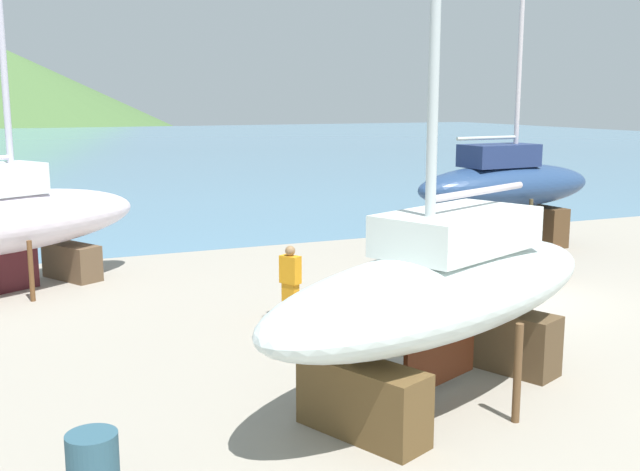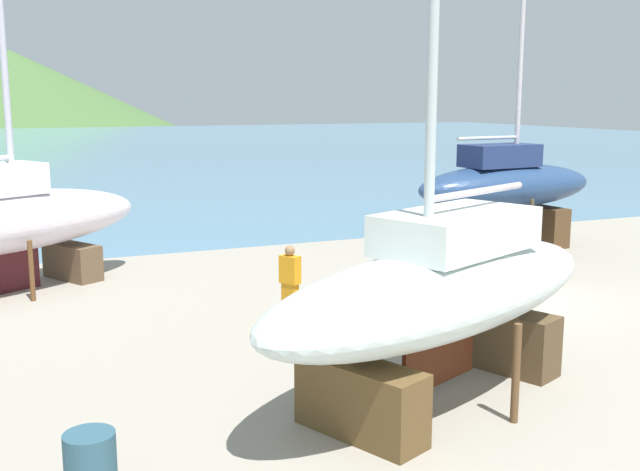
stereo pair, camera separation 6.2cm
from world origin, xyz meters
name	(u,v)px [view 2 (the right image)]	position (x,y,z in m)	size (l,w,h in m)	color
sea_water	(122,147)	(0.00, 62.68, 0.00)	(151.33, 108.05, 0.01)	#5482A2
headland_hill	(14,118)	(-7.63, 181.77, 0.00)	(133.96, 133.96, 31.77)	#476937
sailboat_large_starboard	(442,290)	(-4.88, -4.53, 1.78)	(8.03, 5.33, 11.93)	brown
sailboat_far_slipway	(506,187)	(3.44, 5.12, 1.99)	(6.76, 2.66, 12.52)	#4F371F
worker	(290,282)	(-5.59, 0.44, 0.86)	(0.43, 0.50, 1.65)	orange
barrel_tipped_left	(91,465)	(-10.42, -5.60, 0.41)	(0.63, 0.63, 0.82)	#2F5566
barrel_blue_faded	(550,262)	(2.14, 1.33, 0.45)	(0.57, 0.57, 0.90)	#522B13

